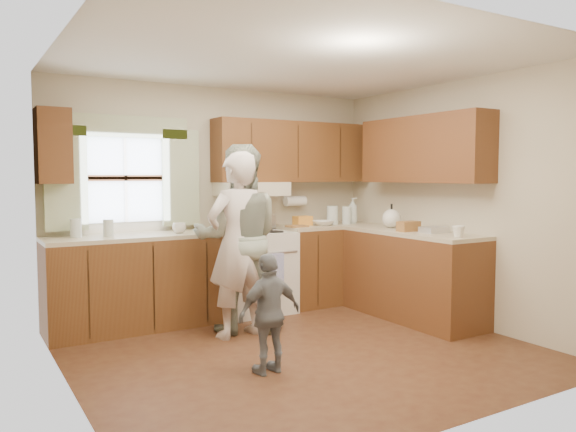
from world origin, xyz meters
TOP-DOWN VIEW (x-y plane):
  - room at (0.00, 0.00)m, footprint 3.80×3.80m
  - kitchen_fixtures at (0.62, 1.08)m, footprint 3.80×2.25m
  - stove at (0.30, 1.44)m, footprint 0.76×0.67m
  - woman_left at (-0.29, 0.69)m, footprint 0.70×0.52m
  - woman_right at (-0.19, 0.85)m, footprint 1.09×0.99m
  - child at (-0.51, -0.35)m, footprint 0.56×0.27m

SIDE VIEW (x-z plane):
  - stove at x=0.30m, z-range -0.07..1.00m
  - child at x=-0.51m, z-range 0.00..0.93m
  - kitchen_fixtures at x=0.62m, z-range -0.24..1.91m
  - woman_left at x=-0.29m, z-range 0.00..1.75m
  - woman_right at x=-0.19m, z-range 0.00..1.82m
  - room at x=0.00m, z-range -0.65..3.15m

